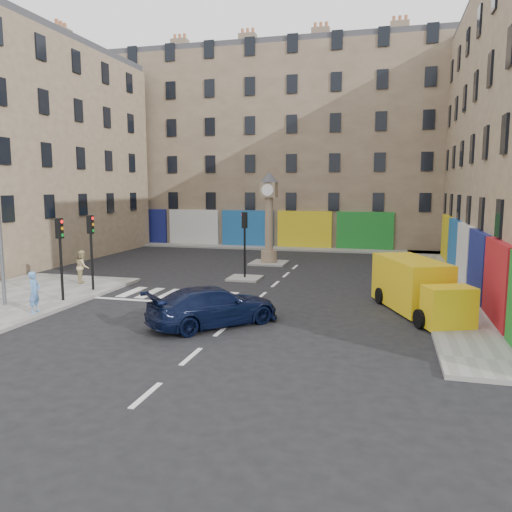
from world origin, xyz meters
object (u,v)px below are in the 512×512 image
at_px(pedestrian_tan, 83,267).
at_px(pedestrian_blue, 34,292).
at_px(clock_pillar, 269,212).
at_px(yellow_van, 417,287).
at_px(traffic_light_island, 245,234).
at_px(navy_sedan, 214,306).
at_px(traffic_light_left_near, 60,246).
at_px(traffic_light_left_far, 91,240).

bearing_deg(pedestrian_tan, pedestrian_blue, 167.17).
bearing_deg(clock_pillar, pedestrian_tan, -128.22).
bearing_deg(yellow_van, traffic_light_island, 126.96).
relative_size(navy_sedan, pedestrian_tan, 2.95).
bearing_deg(traffic_light_island, pedestrian_tan, -153.25).
relative_size(navy_sedan, pedestrian_blue, 3.05).
height_order(traffic_light_left_near, pedestrian_tan, traffic_light_left_near).
bearing_deg(yellow_van, clock_pillar, 106.38).
bearing_deg(traffic_light_left_near, traffic_light_left_far, 90.00).
relative_size(traffic_light_left_far, yellow_van, 0.59).
height_order(traffic_light_island, pedestrian_blue, traffic_light_island).
distance_m(traffic_light_left_near, pedestrian_blue, 2.76).
relative_size(traffic_light_left_near, clock_pillar, 0.61).
height_order(traffic_light_left_far, clock_pillar, clock_pillar).
height_order(traffic_light_left_far, pedestrian_blue, traffic_light_left_far).
xyz_separation_m(yellow_van, pedestrian_blue, (-15.02, -4.54, -0.09)).
bearing_deg(traffic_light_left_near, clock_pillar, 65.45).
bearing_deg(navy_sedan, clock_pillar, -41.53).
relative_size(traffic_light_island, clock_pillar, 0.61).
relative_size(traffic_light_left_far, traffic_light_island, 1.00).
xyz_separation_m(traffic_light_left_far, pedestrian_blue, (0.30, -4.61, -1.63)).
xyz_separation_m(traffic_light_left_near, pedestrian_blue, (0.30, -2.21, -1.63)).
distance_m(traffic_light_left_near, navy_sedan, 8.18).
bearing_deg(traffic_light_island, pedestrian_blue, -120.95).
relative_size(yellow_van, pedestrian_tan, 3.58).
xyz_separation_m(traffic_light_island, pedestrian_blue, (-6.00, -10.01, -1.60)).
xyz_separation_m(traffic_light_left_near, pedestrian_tan, (-1.53, 3.85, -1.60)).
bearing_deg(yellow_van, traffic_light_left_far, 157.92).
relative_size(clock_pillar, pedestrian_tan, 3.50).
xyz_separation_m(traffic_light_left_near, traffic_light_left_far, (0.00, 2.40, 0.00)).
height_order(traffic_light_left_far, yellow_van, traffic_light_left_far).
bearing_deg(pedestrian_blue, traffic_light_island, -40.03).
height_order(traffic_light_left_far, navy_sedan, traffic_light_left_far).
distance_m(pedestrian_blue, pedestrian_tan, 6.33).
xyz_separation_m(clock_pillar, navy_sedan, (1.49, -15.45, -2.80)).
bearing_deg(pedestrian_tan, clock_pillar, -67.86).
bearing_deg(navy_sedan, traffic_light_left_near, 30.96).
bearing_deg(pedestrian_tan, traffic_light_left_far, -163.18).
distance_m(traffic_light_island, navy_sedan, 9.75).
distance_m(clock_pillar, pedestrian_blue, 17.28).
distance_m(traffic_light_island, pedestrian_tan, 8.91).
relative_size(traffic_light_island, yellow_van, 0.59).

